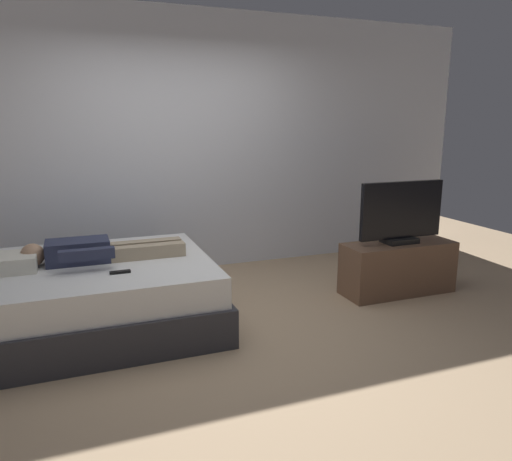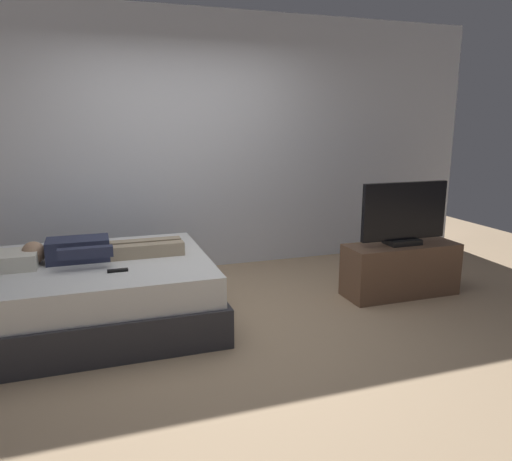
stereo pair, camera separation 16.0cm
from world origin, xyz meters
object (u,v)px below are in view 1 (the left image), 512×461
(bed, at_px, (95,295))
(pillow, at_px, (3,263))
(person, at_px, (95,251))
(remote, at_px, (120,272))
(tv_stand, at_px, (398,268))
(tv, at_px, (401,214))

(bed, relative_size, pillow, 3.98)
(person, relative_size, remote, 8.40)
(remote, distance_m, tv_stand, 2.63)
(pillow, height_order, tv_stand, pillow)
(remote, bearing_deg, tv, 3.50)
(tv, bearing_deg, bed, 175.80)
(tv_stand, relative_size, tv, 1.25)
(pillow, relative_size, tv_stand, 0.44)
(pillow, bearing_deg, remote, -24.11)
(remote, bearing_deg, pillow, 155.89)
(bed, height_order, person, person)
(bed, xyz_separation_m, tv, (2.79, -0.20, 0.52))
(person, relative_size, tv, 1.43)
(tv_stand, bearing_deg, pillow, 176.58)
(person, relative_size, tv_stand, 1.15)
(remote, height_order, tv, tv)
(bed, xyz_separation_m, person, (0.03, 0.04, 0.36))
(pillow, xyz_separation_m, tv_stand, (3.42, -0.20, -0.35))
(person, height_order, tv, tv)
(bed, bearing_deg, remote, -63.70)
(bed, relative_size, person, 1.51)
(tv_stand, distance_m, tv, 0.53)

